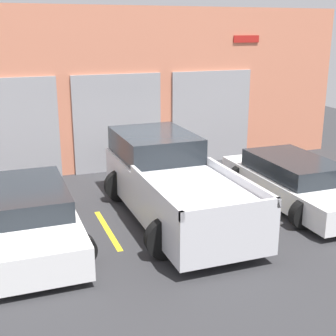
{
  "coord_description": "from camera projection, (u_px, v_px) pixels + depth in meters",
  "views": [
    {
      "loc": [
        -3.63,
        -10.56,
        4.19
      ],
      "look_at": [
        0.0,
        -0.82,
        1.1
      ],
      "focal_mm": 50.0,
      "sensor_mm": 36.0,
      "label": 1
    }
  ],
  "objects": [
    {
      "name": "ground_plane",
      "position": [
        157.0,
        201.0,
        11.89
      ],
      "size": [
        28.0,
        28.0,
        0.0
      ],
      "primitive_type": "plane",
      "color": "#2D2D30"
    },
    {
      "name": "shophouse_building",
      "position": [
        120.0,
        91.0,
        14.16
      ],
      "size": [
        14.79,
        0.68,
        4.85
      ],
      "color": "#D17A5B",
      "rests_on": "ground"
    },
    {
      "name": "pickup_truck",
      "position": [
        171.0,
        182.0,
        10.72
      ],
      "size": [
        2.51,
        5.34,
        1.74
      ],
      "color": "silver",
      "rests_on": "ground"
    },
    {
      "name": "sedan_white",
      "position": [
        30.0,
        215.0,
        9.5
      ],
      "size": [
        2.12,
        4.57,
        1.16
      ],
      "color": "white",
      "rests_on": "ground"
    },
    {
      "name": "sedan_side",
      "position": [
        294.0,
        182.0,
        11.64
      ],
      "size": [
        2.15,
        4.55,
        1.14
      ],
      "color": "white",
      "rests_on": "ground"
    },
    {
      "name": "parking_stripe_left",
      "position": [
        108.0,
        230.0,
        10.17
      ],
      "size": [
        0.12,
        2.2,
        0.01
      ],
      "primitive_type": "cube",
      "color": "gold",
      "rests_on": "ground"
    },
    {
      "name": "parking_stripe_centre",
      "position": [
        237.0,
        211.0,
        11.23
      ],
      "size": [
        0.12,
        2.2,
        0.01
      ],
      "primitive_type": "cube",
      "color": "gold",
      "rests_on": "ground"
    }
  ]
}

